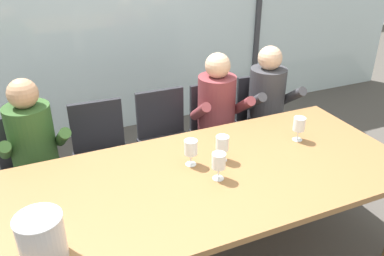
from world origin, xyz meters
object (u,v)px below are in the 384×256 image
(person_charcoal_jacket, at_px, (270,106))
(chair_near_curtain, at_px, (32,164))
(chair_right_of_center, at_px, (217,126))
(dining_table, at_px, (215,181))
(chair_center, at_px, (165,135))
(wine_glass_by_right_taster, at_px, (191,148))
(wine_glass_near_bucket, at_px, (222,144))
(person_maroon_top, at_px, (220,115))
(ice_bucket_primary, at_px, (41,238))
(chair_left_of_center, at_px, (101,149))
(wine_glass_by_left_taster, at_px, (219,162))
(chair_near_window_right, at_px, (261,117))
(person_olive_shirt, at_px, (36,151))
(wine_glass_center_pour, at_px, (299,124))

(person_charcoal_jacket, bearing_deg, chair_near_curtain, -179.65)
(chair_right_of_center, relative_size, person_charcoal_jacket, 0.74)
(chair_right_of_center, bearing_deg, dining_table, -118.05)
(chair_center, relative_size, wine_glass_by_right_taster, 5.14)
(dining_table, height_order, wine_glass_by_right_taster, wine_glass_by_right_taster)
(chair_near_curtain, relative_size, wine_glass_near_bucket, 5.14)
(person_charcoal_jacket, bearing_deg, person_maroon_top, -175.77)
(ice_bucket_primary, xyz_separation_m, wine_glass_near_bucket, (1.14, 0.43, 0.00))
(chair_left_of_center, xyz_separation_m, wine_glass_by_left_taster, (0.50, -1.05, 0.35))
(chair_near_curtain, height_order, wine_glass_by_right_taster, wine_glass_by_right_taster)
(chair_center, bearing_deg, chair_near_window_right, -0.89)
(chair_center, height_order, wine_glass_by_right_taster, wine_glass_by_right_taster)
(dining_table, xyz_separation_m, person_maroon_top, (0.47, 0.84, 0.00))
(chair_near_curtain, distance_m, person_maroon_top, 1.52)
(chair_center, distance_m, ice_bucket_primary, 1.74)
(chair_near_window_right, distance_m, wine_glass_by_right_taster, 1.41)
(person_charcoal_jacket, relative_size, wine_glass_near_bucket, 6.98)
(chair_right_of_center, xyz_separation_m, person_charcoal_jacket, (0.45, -0.14, 0.17))
(wine_glass_near_bucket, height_order, wine_glass_by_right_taster, same)
(chair_center, bearing_deg, person_maroon_top, -20.26)
(person_maroon_top, relative_size, ice_bucket_primary, 5.12)
(chair_center, distance_m, chair_right_of_center, 0.48)
(chair_near_curtain, bearing_deg, chair_center, -6.68)
(chair_right_of_center, distance_m, chair_near_window_right, 0.46)
(chair_near_window_right, bearing_deg, wine_glass_by_left_taster, -127.87)
(ice_bucket_primary, relative_size, wine_glass_near_bucket, 1.36)
(person_charcoal_jacket, height_order, wine_glass_by_left_taster, person_charcoal_jacket)
(wine_glass_near_bucket, xyz_separation_m, wine_glass_by_right_taster, (-0.20, 0.03, -0.00))
(person_olive_shirt, xyz_separation_m, ice_bucket_primary, (-0.04, -1.16, 0.18))
(wine_glass_by_right_taster, bearing_deg, chair_left_of_center, 116.52)
(dining_table, bearing_deg, chair_center, 87.81)
(ice_bucket_primary, bearing_deg, chair_left_of_center, 68.28)
(dining_table, relative_size, chair_near_window_right, 2.79)
(wine_glass_near_bucket, bearing_deg, ice_bucket_primary, -159.22)
(person_maroon_top, xyz_separation_m, ice_bucket_primary, (-1.50, -1.16, 0.18))
(chair_near_curtain, height_order, person_maroon_top, person_maroon_top)
(chair_left_of_center, xyz_separation_m, person_charcoal_jacket, (1.49, -0.14, 0.17))
(dining_table, relative_size, wine_glass_by_right_taster, 14.33)
(person_olive_shirt, xyz_separation_m, wine_glass_by_right_taster, (0.90, -0.69, 0.18))
(dining_table, height_order, chair_right_of_center, chair_right_of_center)
(wine_glass_by_left_taster, xyz_separation_m, wine_glass_center_pour, (0.74, 0.21, 0.00))
(chair_center, height_order, person_olive_shirt, person_olive_shirt)
(chair_right_of_center, relative_size, wine_glass_by_left_taster, 5.14)
(dining_table, height_order, chair_near_curtain, chair_near_curtain)
(chair_left_of_center, height_order, chair_center, same)
(person_charcoal_jacket, height_order, wine_glass_by_right_taster, person_charcoal_jacket)
(wine_glass_near_bucket, bearing_deg, person_olive_shirt, 146.71)
(chair_near_window_right, xyz_separation_m, wine_glass_by_left_taster, (-0.99, -1.04, 0.35))
(chair_right_of_center, distance_m, person_maroon_top, 0.23)
(chair_center, height_order, person_charcoal_jacket, person_charcoal_jacket)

